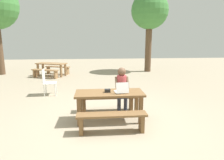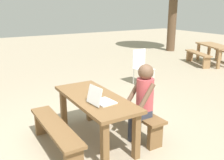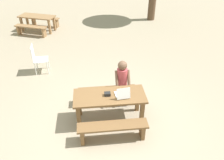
{
  "view_description": "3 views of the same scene",
  "coord_description": "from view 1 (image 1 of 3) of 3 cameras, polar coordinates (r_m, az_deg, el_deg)",
  "views": [
    {
      "loc": [
        -0.34,
        -4.64,
        2.04
      ],
      "look_at": [
        0.08,
        0.25,
        0.99
      ],
      "focal_mm": 31.65,
      "sensor_mm": 36.0,
      "label": 1
    },
    {
      "loc": [
        3.28,
        -1.68,
        2.08
      ],
      "look_at": [
        0.08,
        0.25,
        0.99
      ],
      "focal_mm": 41.18,
      "sensor_mm": 36.0,
      "label": 2
    },
    {
      "loc": [
        -0.38,
        -4.03,
        3.87
      ],
      "look_at": [
        0.08,
        0.25,
        0.99
      ],
      "focal_mm": 35.6,
      "sensor_mm": 36.0,
      "label": 3
    }
  ],
  "objects": [
    {
      "name": "ground_plane",
      "position": [
        5.08,
        -0.71,
        -11.55
      ],
      "size": [
        30.0,
        30.0,
        0.0
      ],
      "primitive_type": "plane",
      "color": "tan"
    },
    {
      "name": "picnic_table_front",
      "position": [
        4.87,
        -0.73,
        -4.97
      ],
      "size": [
        1.66,
        0.7,
        0.74
      ],
      "color": "brown",
      "rests_on": "ground"
    },
    {
      "name": "bench_near",
      "position": [
        4.36,
        -0.07,
        -11.09
      ],
      "size": [
        1.52,
        0.3,
        0.44
      ],
      "color": "brown",
      "rests_on": "ground"
    },
    {
      "name": "bench_far",
      "position": [
        5.58,
        -1.22,
        -5.83
      ],
      "size": [
        1.52,
        0.3,
        0.44
      ],
      "color": "brown",
      "rests_on": "ground"
    },
    {
      "name": "laptop",
      "position": [
        4.78,
        2.75,
        -2.92
      ],
      "size": [
        0.34,
        0.36,
        0.27
      ],
      "rotation": [
        0.0,
        0.0,
        3.25
      ],
      "color": "white",
      "rests_on": "picnic_table_front"
    },
    {
      "name": "small_pouch",
      "position": [
        4.82,
        -1.31,
        -3.11
      ],
      "size": [
        0.14,
        0.11,
        0.08
      ],
      "color": "black",
      "rests_on": "picnic_table_front"
    },
    {
      "name": "person_seated",
      "position": [
        5.46,
        2.85,
        -1.8
      ],
      "size": [
        0.37,
        0.39,
        1.24
      ],
      "color": "#333847",
      "rests_on": "ground"
    },
    {
      "name": "plastic_chair",
      "position": [
        7.49,
        -18.17,
        -0.38
      ],
      "size": [
        0.47,
        0.47,
        0.95
      ],
      "rotation": [
        0.0,
        0.0,
        1.64
      ],
      "color": "white",
      "rests_on": "ground"
    },
    {
      "name": "picnic_table_mid",
      "position": [
        11.23,
        -17.09,
        4.06
      ],
      "size": [
        1.74,
        1.19,
        0.7
      ],
      "rotation": [
        0.0,
        0.0,
        -0.37
      ],
      "color": "#9E754C",
      "rests_on": "ground"
    },
    {
      "name": "bench_mid_south",
      "position": [
        10.77,
        -18.78,
        2.26
      ],
      "size": [
        1.46,
        0.81,
        0.44
      ],
      "rotation": [
        0.0,
        0.0,
        -0.37
      ],
      "color": "#9E754C",
      "rests_on": "ground"
    },
    {
      "name": "bench_mid_north",
      "position": [
        11.77,
        -15.4,
        3.26
      ],
      "size": [
        1.46,
        0.81,
        0.44
      ],
      "rotation": [
        0.0,
        0.0,
        -0.37
      ],
      "color": "#9E754C",
      "rests_on": "ground"
    },
    {
      "name": "tree_left",
      "position": [
        12.41,
        10.82,
        18.75
      ],
      "size": [
        2.17,
        2.17,
        4.69
      ],
      "color": "brown",
      "rests_on": "ground"
    }
  ]
}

